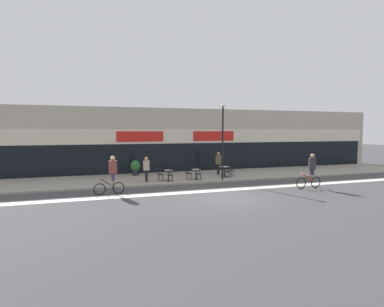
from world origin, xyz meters
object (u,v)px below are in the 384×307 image
at_px(bistro_table_1, 196,172).
at_px(cafe_chair_1_near, 199,173).
at_px(cafe_chair_2_side, 232,169).
at_px(cyclist_0, 112,171).
at_px(bistro_table_2, 224,169).
at_px(pedestrian_near_end, 146,167).
at_px(planter_pot, 135,167).
at_px(cafe_chair_0_side, 160,173).
at_px(lamp_post, 223,136).
at_px(cafe_chair_1_side, 188,172).
at_px(pedestrian_far_end, 218,161).
at_px(cafe_chair_2_near, 228,171).
at_px(cafe_chair_0_near, 170,174).
at_px(bistro_table_0, 168,173).
at_px(cyclist_1, 311,168).

height_order(bistro_table_1, cafe_chair_1_near, cafe_chair_1_near).
bearing_deg(cafe_chair_2_side, cyclist_0, 12.19).
height_order(bistro_table_1, bistro_table_2, bistro_table_2).
height_order(bistro_table_1, pedestrian_near_end, pedestrian_near_end).
bearing_deg(planter_pot, bistro_table_1, -38.78).
relative_size(bistro_table_1, cafe_chair_0_side, 0.79).
bearing_deg(lamp_post, bistro_table_1, 156.47).
relative_size(cafe_chair_1_side, pedestrian_far_end, 0.51).
bearing_deg(cafe_chair_1_side, bistro_table_2, 1.61).
bearing_deg(cafe_chair_2_near, cafe_chair_1_side, 89.80).
distance_m(bistro_table_2, cafe_chair_0_near, 4.55).
distance_m(bistro_table_0, cafe_chair_1_side, 1.39).
height_order(bistro_table_0, cafe_chair_1_side, cafe_chair_1_side).
distance_m(cafe_chair_0_near, cafe_chair_2_near, 4.45).
relative_size(bistro_table_1, cafe_chair_2_side, 0.79).
relative_size(bistro_table_0, cyclist_1, 0.33).
xyz_separation_m(cafe_chair_0_near, cyclist_1, (8.01, -4.29, 0.63)).
bearing_deg(pedestrian_far_end, planter_pot, -4.48).
bearing_deg(cafe_chair_2_side, cafe_chair_1_near, 11.72).
bearing_deg(pedestrian_far_end, cafe_chair_2_side, 127.15).
height_order(cafe_chair_0_near, cyclist_0, cyclist_0).
bearing_deg(cyclist_1, cafe_chair_0_near, -27.85).
relative_size(cafe_chair_0_side, cafe_chair_1_near, 1.00).
xyz_separation_m(bistro_table_1, cafe_chair_1_near, (-0.01, -0.62, 0.02)).
bearing_deg(planter_pot, cafe_chair_2_side, -21.03).
height_order(cafe_chair_2_near, cyclist_0, cyclist_0).
bearing_deg(cafe_chair_1_side, cyclist_1, -43.46).
relative_size(cafe_chair_1_near, pedestrian_near_end, 0.53).
height_order(cafe_chair_0_side, cafe_chair_1_near, same).
bearing_deg(cafe_chair_0_near, planter_pot, 34.45).
distance_m(lamp_post, cyclist_0, 8.20).
bearing_deg(planter_pot, cafe_chair_1_near, -43.96).
xyz_separation_m(cafe_chair_2_near, pedestrian_near_end, (-5.98, 0.23, 0.49)).
distance_m(bistro_table_1, pedestrian_far_end, 2.98).
height_order(bistro_table_0, bistro_table_1, bistro_table_0).
height_order(bistro_table_0, planter_pot, planter_pot).
xyz_separation_m(cafe_chair_1_near, cyclist_0, (-5.96, -2.25, 0.67)).
relative_size(cafe_chair_0_near, cafe_chair_1_side, 1.00).
bearing_deg(pedestrian_far_end, bistro_table_2, 98.91).
relative_size(cafe_chair_2_near, cafe_chair_2_side, 1.00).
bearing_deg(bistro_table_2, cafe_chair_0_side, -175.71).
xyz_separation_m(cafe_chair_1_side, lamp_post, (2.35, -0.74, 2.56)).
height_order(bistro_table_2, cafe_chair_1_side, cafe_chair_1_side).
bearing_deg(cafe_chair_1_side, cafe_chair_1_near, -52.47).
relative_size(cafe_chair_1_side, pedestrian_near_end, 0.53).
xyz_separation_m(bistro_table_0, cyclist_1, (8.00, -4.91, 0.63)).
bearing_deg(lamp_post, pedestrian_near_end, 171.04).
bearing_deg(cyclist_1, bistro_table_1, -38.50).
xyz_separation_m(cafe_chair_0_side, pedestrian_far_end, (5.06, 1.55, 0.54)).
bearing_deg(bistro_table_0, cafe_chair_1_side, -4.42).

